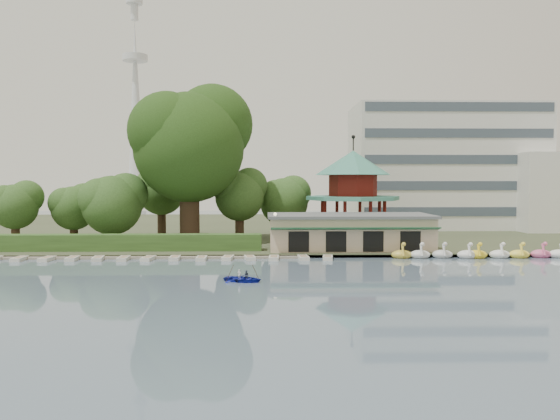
{
  "coord_description": "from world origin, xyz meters",
  "views": [
    {
      "loc": [
        0.59,
        -39.84,
        8.03
      ],
      "look_at": [
        2.0,
        18.0,
        5.0
      ],
      "focal_mm": 35.0,
      "sensor_mm": 36.0,
      "label": 1
    }
  ],
  "objects_px": {
    "boathouse": "(349,231)",
    "big_tree": "(191,140)",
    "pavilion": "(353,186)",
    "dock": "(147,257)",
    "rowboat_with_passengers": "(243,276)"
  },
  "relations": [
    {
      "from": "boathouse",
      "to": "pavilion",
      "type": "distance_m",
      "value": 11.43
    },
    {
      "from": "boathouse",
      "to": "rowboat_with_passengers",
      "type": "bearing_deg",
      "value": -121.65
    },
    {
      "from": "dock",
      "to": "big_tree",
      "type": "bearing_deg",
      "value": 73.88
    },
    {
      "from": "dock",
      "to": "boathouse",
      "type": "relative_size",
      "value": 1.83
    },
    {
      "from": "pavilion",
      "to": "rowboat_with_passengers",
      "type": "distance_m",
      "value": 32.15
    },
    {
      "from": "boathouse",
      "to": "big_tree",
      "type": "bearing_deg",
      "value": 161.63
    },
    {
      "from": "pavilion",
      "to": "boathouse",
      "type": "bearing_deg",
      "value": -101.28
    },
    {
      "from": "boathouse",
      "to": "big_tree",
      "type": "distance_m",
      "value": 22.59
    },
    {
      "from": "dock",
      "to": "pavilion",
      "type": "distance_m",
      "value": 29.14
    },
    {
      "from": "boathouse",
      "to": "pavilion",
      "type": "relative_size",
      "value": 1.38
    },
    {
      "from": "pavilion",
      "to": "big_tree",
      "type": "bearing_deg",
      "value": -169.71
    },
    {
      "from": "pavilion",
      "to": "rowboat_with_passengers",
      "type": "relative_size",
      "value": 2.61
    },
    {
      "from": "boathouse",
      "to": "rowboat_with_passengers",
      "type": "distance_m",
      "value": 21.67
    },
    {
      "from": "boathouse",
      "to": "big_tree",
      "type": "relative_size",
      "value": 0.93
    },
    {
      "from": "boathouse",
      "to": "pavilion",
      "type": "bearing_deg",
      "value": 78.72
    }
  ]
}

